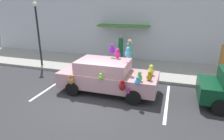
% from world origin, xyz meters
% --- Properties ---
extents(ground_plane, '(60.00, 60.00, 0.00)m').
position_xyz_m(ground_plane, '(0.00, 0.00, 0.00)').
color(ground_plane, '#2D2D30').
extents(sidewalk, '(24.00, 4.00, 0.15)m').
position_xyz_m(sidewalk, '(0.00, 5.00, 0.07)').
color(sidewalk, gray).
rests_on(sidewalk, ground).
extents(storefront_building, '(24.00, 1.25, 6.40)m').
position_xyz_m(storefront_building, '(-0.00, 7.14, 3.19)').
color(storefront_building, '#B2B7C1').
rests_on(storefront_building, ground).
extents(parking_stripe_front, '(0.12, 3.60, 0.01)m').
position_xyz_m(parking_stripe_front, '(3.16, 1.00, 0.00)').
color(parking_stripe_front, silver).
rests_on(parking_stripe_front, ground).
extents(parking_stripe_rear, '(0.12, 3.60, 0.01)m').
position_xyz_m(parking_stripe_rear, '(-2.57, 1.00, 0.00)').
color(parking_stripe_rear, silver).
rests_on(parking_stripe_rear, ground).
extents(plush_covered_car, '(4.61, 2.16, 2.23)m').
position_xyz_m(plush_covered_car, '(0.33, 1.23, 0.81)').
color(plush_covered_car, '#B4878F').
rests_on(plush_covered_car, ground).
extents(teddy_bear_on_sidewalk, '(0.40, 0.33, 0.76)m').
position_xyz_m(teddy_bear_on_sidewalk, '(-1.91, 3.87, 0.50)').
color(teddy_bear_on_sidewalk, pink).
rests_on(teddy_bear_on_sidewalk, sidewalk).
extents(street_lamp_post, '(0.28, 0.28, 3.99)m').
position_xyz_m(street_lamp_post, '(-5.05, 3.50, 2.59)').
color(street_lamp_post, black).
rests_on(street_lamp_post, sidewalk).
extents(pedestrian_near_shopfront, '(0.39, 0.39, 1.89)m').
position_xyz_m(pedestrian_near_shopfront, '(6.01, 5.53, 1.02)').
color(pedestrian_near_shopfront, '#A46C2D').
rests_on(pedestrian_near_shopfront, sidewalk).
extents(pedestrian_walking_past, '(0.33, 0.33, 1.78)m').
position_xyz_m(pedestrian_walking_past, '(-0.41, 6.34, 0.98)').
color(pedestrian_walking_past, '#175C34').
rests_on(pedestrian_walking_past, sidewalk).
extents(pedestrian_by_lamp, '(0.37, 0.37, 1.83)m').
position_xyz_m(pedestrian_by_lamp, '(0.62, 4.61, 1.00)').
color(pedestrian_by_lamp, '#55987B').
rests_on(pedestrian_by_lamp, sidewalk).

